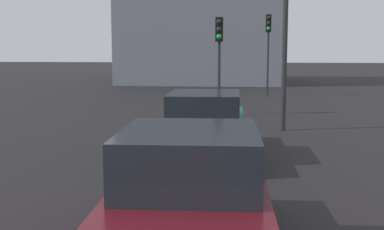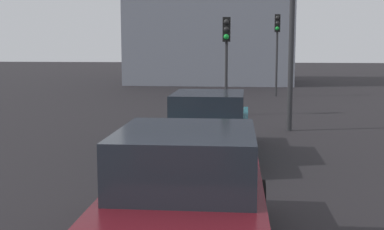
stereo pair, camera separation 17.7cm
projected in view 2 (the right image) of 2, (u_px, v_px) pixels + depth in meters
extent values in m
cube|color=#19606B|center=(209.00, 131.00, 12.03)|extent=(4.53, 1.86, 0.65)
cube|color=#1E232B|center=(209.00, 106.00, 11.72)|extent=(2.04, 1.63, 0.61)
cylinder|color=black|center=(248.00, 133.00, 13.34)|extent=(0.64, 0.22, 0.64)
cylinder|color=black|center=(179.00, 132.00, 13.54)|extent=(0.64, 0.22, 0.64)
cylinder|color=black|center=(248.00, 155.00, 10.58)|extent=(0.64, 0.22, 0.64)
cylinder|color=black|center=(161.00, 153.00, 10.78)|extent=(0.64, 0.22, 0.64)
cube|color=red|center=(235.00, 145.00, 9.70)|extent=(0.03, 0.20, 0.11)
cube|color=red|center=(167.00, 144.00, 9.84)|extent=(0.03, 0.20, 0.11)
cube|color=#510F16|center=(188.00, 208.00, 6.19)|extent=(4.25, 1.90, 0.71)
cube|color=#1E232B|center=(186.00, 158.00, 5.89)|extent=(1.93, 1.63, 0.66)
cylinder|color=black|center=(257.00, 201.00, 7.44)|extent=(0.64, 0.23, 0.64)
cylinder|color=black|center=(137.00, 198.00, 7.60)|extent=(0.64, 0.23, 0.64)
cylinder|color=#2D2D30|center=(226.00, 79.00, 19.00)|extent=(0.11, 0.11, 2.76)
cube|color=black|center=(227.00, 29.00, 18.70)|extent=(0.21, 0.28, 0.90)
sphere|color=black|center=(226.00, 22.00, 18.55)|extent=(0.20, 0.20, 0.20)
sphere|color=black|center=(226.00, 29.00, 18.59)|extent=(0.20, 0.20, 0.20)
sphere|color=green|center=(226.00, 37.00, 18.63)|extent=(0.20, 0.20, 0.20)
cylinder|color=#2D2D30|center=(277.00, 64.00, 26.22)|extent=(0.11, 0.11, 3.32)
cube|color=black|center=(277.00, 23.00, 25.87)|extent=(0.22, 0.30, 0.90)
sphere|color=black|center=(278.00, 18.00, 25.73)|extent=(0.20, 0.20, 0.20)
sphere|color=black|center=(277.00, 23.00, 25.77)|extent=(0.20, 0.20, 0.20)
sphere|color=green|center=(277.00, 28.00, 25.80)|extent=(0.20, 0.20, 0.20)
cylinder|color=#2D2D30|center=(292.00, 32.00, 15.23)|extent=(0.16, 0.16, 6.02)
cube|color=gray|center=(212.00, 8.00, 36.52)|extent=(8.78, 11.27, 10.63)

